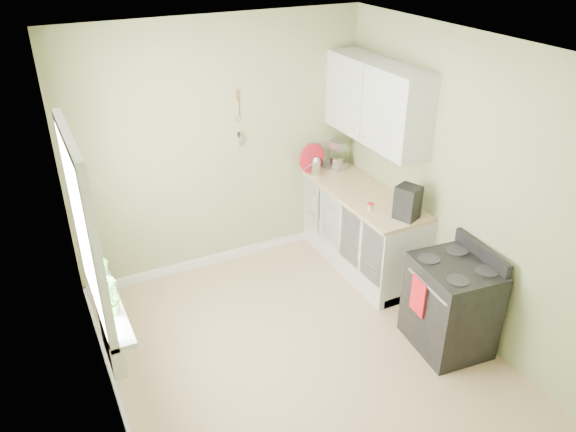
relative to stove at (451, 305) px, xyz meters
name	(u,v)px	position (x,y,z in m)	size (l,w,h in m)	color
floor	(300,355)	(-1.28, 0.46, -0.45)	(3.20, 3.60, 0.02)	tan
ceiling	(304,48)	(-1.28, 0.46, 2.27)	(3.20, 3.60, 0.02)	white
wall_back	(221,149)	(-1.28, 2.27, 0.91)	(3.20, 0.02, 2.70)	#9DA570
wall_left	(91,276)	(-2.89, 0.46, 0.91)	(0.02, 3.60, 2.70)	#9DA570
wall_right	(459,185)	(0.33, 0.46, 0.91)	(0.02, 3.60, 2.70)	#9DA570
base_cabinets	(362,231)	(0.02, 1.46, 0.00)	(0.60, 1.60, 0.87)	white
countertop	(364,194)	(0.01, 1.46, 0.45)	(0.64, 1.60, 0.04)	#D4B382
upper_cabinets	(376,102)	(0.15, 1.56, 1.41)	(0.35, 1.40, 0.80)	white
window	(83,230)	(-2.86, 0.76, 1.11)	(0.06, 1.14, 1.44)	white
window_sill	(108,303)	(-2.79, 0.76, 0.44)	(0.18, 1.14, 0.04)	white
radiator	(112,342)	(-2.82, 0.71, 0.11)	(0.12, 0.50, 0.35)	white
wall_utensils	(239,127)	(-1.08, 2.24, 1.13)	(0.02, 0.14, 0.58)	#D4B382
stove	(451,305)	(0.00, 0.00, 0.00)	(0.68, 0.76, 0.98)	black
stand_mixer	(333,155)	(0.06, 2.20, 0.63)	(0.27, 0.34, 0.37)	#B2B2B7
kettle	(315,166)	(-0.22, 2.12, 0.58)	(0.20, 0.12, 0.21)	silver
coffee_maker	(407,203)	(0.06, 0.81, 0.63)	(0.26, 0.27, 0.33)	black
red_tray	(312,158)	(-0.23, 2.18, 0.65)	(0.34, 0.34, 0.02)	#A51423
jar	(370,207)	(-0.16, 1.11, 0.51)	(0.07, 0.07, 0.07)	#BCB592
plant_a	(111,298)	(-2.78, 0.57, 0.62)	(0.16, 0.11, 0.31)	#3B772D
plant_b	(110,296)	(-2.78, 0.63, 0.60)	(0.15, 0.12, 0.27)	#3B772D
plant_c	(97,260)	(-2.78, 1.14, 0.62)	(0.17, 0.17, 0.31)	#3B772D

